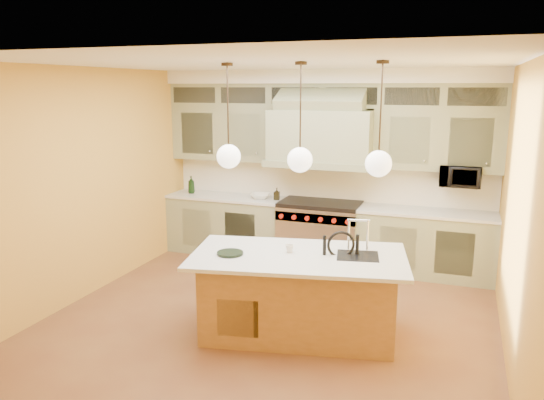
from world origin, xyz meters
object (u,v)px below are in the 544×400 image
at_px(range, 320,232).
at_px(counter_stool, 343,282).
at_px(kitchen_island, 299,293).
at_px(microwave, 460,176).

relative_size(range, counter_stool, 1.02).
distance_m(range, counter_stool, 2.58).
bearing_deg(kitchen_island, counter_stool, -13.78).
bearing_deg(counter_stool, microwave, 42.92).
height_order(range, counter_stool, counter_stool).
xyz_separation_m(kitchen_island, counter_stool, (0.48, -0.02, 0.20)).
bearing_deg(counter_stool, range, 85.96).
bearing_deg(microwave, range, -176.88).
distance_m(range, microwave, 2.18).
xyz_separation_m(range, counter_stool, (0.89, -2.41, 0.19)).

